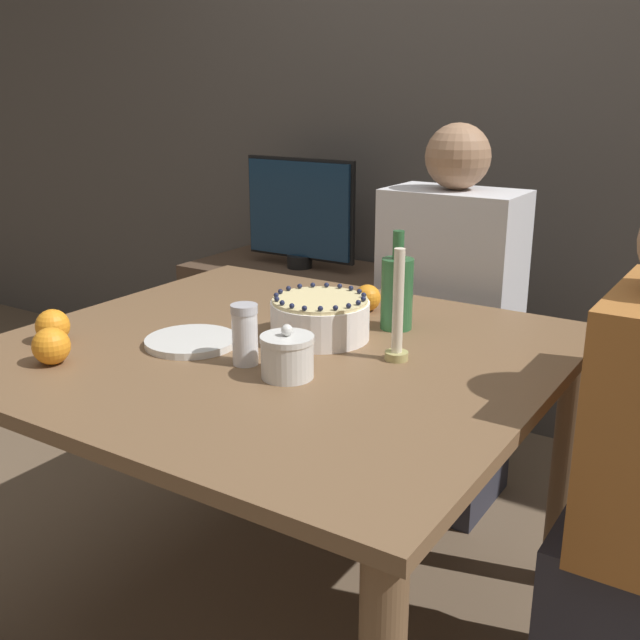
% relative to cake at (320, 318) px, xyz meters
% --- Properties ---
extents(ground_plane, '(12.00, 12.00, 0.00)m').
position_rel_cake_xyz_m(ground_plane, '(-0.05, -0.10, -0.77)').
color(ground_plane, brown).
extents(wall_behind, '(8.00, 0.05, 2.60)m').
position_rel_cake_xyz_m(wall_behind, '(-0.05, 1.30, 0.53)').
color(wall_behind, '#4C4742').
rests_on(wall_behind, ground_plane).
extents(dining_table, '(1.21, 1.13, 0.73)m').
position_rel_cake_xyz_m(dining_table, '(-0.05, -0.10, -0.15)').
color(dining_table, brown).
rests_on(dining_table, ground_plane).
extents(cake, '(0.23, 0.23, 0.11)m').
position_rel_cake_xyz_m(cake, '(0.00, 0.00, 0.00)').
color(cake, white).
rests_on(cake, dining_table).
extents(sugar_bowl, '(0.11, 0.11, 0.11)m').
position_rel_cake_xyz_m(sugar_bowl, '(0.08, -0.24, -0.00)').
color(sugar_bowl, silver).
rests_on(sugar_bowl, dining_table).
extents(sugar_shaker, '(0.06, 0.06, 0.13)m').
position_rel_cake_xyz_m(sugar_shaker, '(-0.04, -0.23, 0.02)').
color(sugar_shaker, white).
rests_on(sugar_shaker, dining_table).
extents(plate_stack, '(0.21, 0.21, 0.02)m').
position_rel_cake_xyz_m(plate_stack, '(-0.22, -0.20, -0.04)').
color(plate_stack, silver).
rests_on(plate_stack, dining_table).
extents(candle, '(0.05, 0.05, 0.24)m').
position_rel_cake_xyz_m(candle, '(0.22, -0.03, 0.05)').
color(candle, tan).
rests_on(candle, dining_table).
extents(bottle, '(0.08, 0.08, 0.24)m').
position_rel_cake_xyz_m(bottle, '(0.12, 0.16, 0.04)').
color(bottle, '#2D6638').
rests_on(bottle, dining_table).
extents(orange_fruit_0, '(0.08, 0.08, 0.08)m').
position_rel_cake_xyz_m(orange_fruit_0, '(-0.50, -0.36, -0.01)').
color(orange_fruit_0, orange).
rests_on(orange_fruit_0, dining_table).
extents(orange_fruit_1, '(0.07, 0.07, 0.07)m').
position_rel_cake_xyz_m(orange_fruit_1, '(-0.02, 0.25, -0.01)').
color(orange_fruit_1, orange).
rests_on(orange_fruit_1, dining_table).
extents(orange_fruit_2, '(0.08, 0.08, 0.08)m').
position_rel_cake_xyz_m(orange_fruit_2, '(-0.39, -0.45, -0.01)').
color(orange_fruit_2, orange).
rests_on(orange_fruit_2, dining_table).
extents(person_man_blue_shirt, '(0.40, 0.34, 1.19)m').
position_rel_cake_xyz_m(person_man_blue_shirt, '(0.05, 0.66, -0.26)').
color(person_man_blue_shirt, '#2D2D38').
rests_on(person_man_blue_shirt, ground_plane).
extents(side_cabinet, '(0.89, 0.48, 0.60)m').
position_rel_cake_xyz_m(side_cabinet, '(-0.75, 1.01, -0.48)').
color(side_cabinet, '#4C3828').
rests_on(side_cabinet, ground_plane).
extents(tv_monitor, '(0.49, 0.10, 0.43)m').
position_rel_cake_xyz_m(tv_monitor, '(-0.75, 1.02, 0.04)').
color(tv_monitor, black).
rests_on(tv_monitor, side_cabinet).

